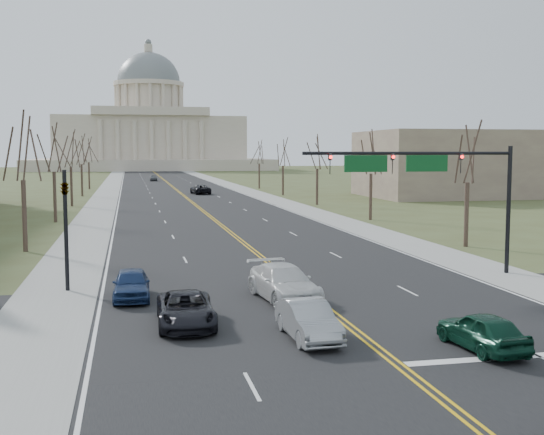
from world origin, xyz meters
name	(u,v)px	position (x,y,z in m)	size (l,w,h in m)	color
ground	(387,356)	(0.00, 0.00, 0.00)	(600.00, 600.00, 0.00)	#424824
road	(174,188)	(0.00, 110.00, 0.01)	(20.00, 380.00, 0.01)	black
cross_road	(334,315)	(0.00, 6.00, 0.01)	(120.00, 14.00, 0.01)	black
sidewalk_left	(109,188)	(-12.00, 110.00, 0.01)	(4.00, 380.00, 0.03)	gray
sidewalk_right	(236,187)	(12.00, 110.00, 0.01)	(4.00, 380.00, 0.03)	gray
center_line	(174,188)	(0.00, 110.00, 0.01)	(0.42, 380.00, 0.01)	gold
edge_line_left	(121,188)	(-9.80, 110.00, 0.01)	(0.15, 380.00, 0.01)	silver
edge_line_right	(225,187)	(9.80, 110.00, 0.01)	(0.15, 380.00, 0.01)	silver
stop_bar	(537,355)	(5.00, -1.00, 0.01)	(9.50, 0.50, 0.01)	silver
capitol	(150,133)	(0.00, 249.91, 14.20)	(90.00, 60.00, 50.00)	beige
signal_mast	(426,172)	(7.45, 13.50, 5.76)	(12.12, 0.44, 7.20)	black
signal_left	(66,216)	(-11.50, 13.50, 3.71)	(0.32, 0.36, 6.00)	black
tree_r_0	(468,156)	(15.50, 24.00, 6.55)	(3.74, 3.74, 8.50)	#33271E
tree_l_0	(22,151)	(-15.50, 28.00, 6.94)	(3.96, 3.96, 9.00)	#33271E
tree_r_1	(371,155)	(15.50, 44.00, 6.55)	(3.74, 3.74, 8.50)	#33271E
tree_l_1	(53,151)	(-15.50, 48.00, 6.94)	(3.96, 3.96, 9.00)	#33271E
tree_r_2	(317,154)	(15.50, 64.00, 6.55)	(3.74, 3.74, 8.50)	#33271E
tree_l_2	(70,151)	(-15.50, 68.00, 6.94)	(3.96, 3.96, 9.00)	#33271E
tree_r_3	(283,154)	(15.50, 84.00, 6.55)	(3.74, 3.74, 8.50)	#33271E
tree_l_3	(81,151)	(-15.50, 88.00, 6.94)	(3.96, 3.96, 9.00)	#33271E
tree_r_4	(259,153)	(15.50, 104.00, 6.55)	(3.74, 3.74, 8.50)	#33271E
tree_l_4	(88,151)	(-15.50, 108.00, 6.94)	(3.96, 3.96, 9.00)	#33271E
bldg_right_mass	(450,164)	(40.00, 76.00, 5.00)	(25.00, 20.00, 10.00)	#735E52
car_nb_inner_lead	(482,331)	(3.49, -0.01, 0.69)	(1.60, 3.98, 1.36)	#0B3424
car_sb_inner_lead	(308,320)	(-2.06, 2.59, 0.71)	(1.48, 4.25, 1.40)	gray
car_sb_outer_lead	(186,309)	(-6.32, 5.39, 0.67)	(2.20, 4.77, 1.32)	black
car_sb_inner_second	(284,283)	(-1.45, 9.27, 0.81)	(2.24, 5.52, 1.60)	silver
car_sb_outer_second	(131,284)	(-8.40, 10.89, 0.72)	(1.68, 4.17, 1.42)	navy
car_far_nb	(200,189)	(2.96, 89.49, 0.78)	(2.55, 5.53, 1.54)	black
car_far_sb	(153,178)	(-2.70, 141.21, 0.72)	(1.68, 4.18, 1.42)	#4F5357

